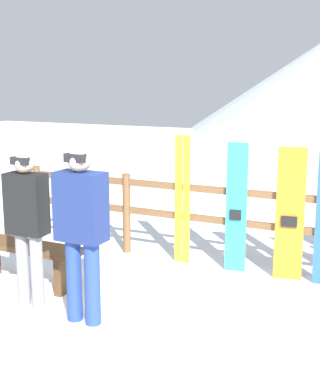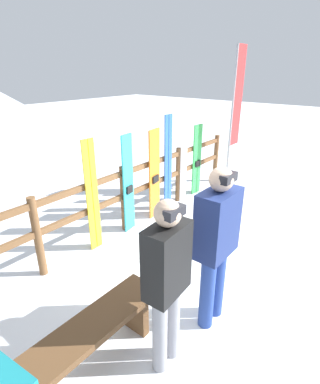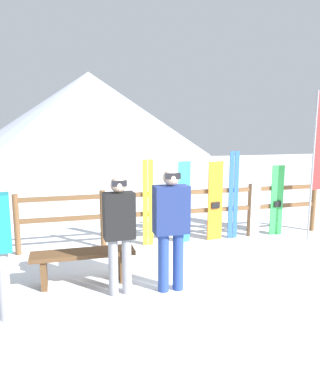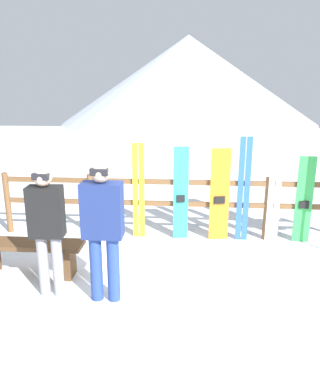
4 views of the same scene
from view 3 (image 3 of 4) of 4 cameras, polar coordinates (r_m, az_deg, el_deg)
name	(u,v)px [view 3 (image 3 of 4)]	position (r m, az deg, el deg)	size (l,w,h in m)	color
ground_plane	(213,273)	(5.83, 8.13, -12.18)	(40.00, 40.00, 0.00)	white
mountain_backdrop	(89,114)	(28.68, -10.73, 11.61)	(18.00, 18.00, 6.00)	#B2BCD1
fence	(180,209)	(7.11, 3.12, -2.57)	(5.96, 0.10, 1.06)	brown
bench	(83,260)	(5.41, -11.60, -10.06)	(1.43, 0.36, 0.48)	brown
person_navy	(171,222)	(4.93, 1.69, -4.58)	(0.46, 0.25, 1.65)	navy
person_black	(119,227)	(4.85, -6.23, -5.32)	(0.41, 0.24, 1.57)	gray
ski_pair_yellow	(148,203)	(6.85, -1.84, -1.68)	(0.20, 0.02, 1.60)	yellow
snowboard_cyan	(184,203)	(7.04, 3.69, -1.62)	(0.24, 0.08, 1.55)	#2DBFCC
snowboard_orange	(215,201)	(7.26, 8.41, -1.42)	(0.32, 0.09, 1.53)	orange
ski_pair_blue	(233,195)	(7.40, 11.12, -0.51)	(0.19, 0.02, 1.72)	blue
ski_pair_white	(256,197)	(7.64, 14.40, -0.77)	(0.19, 0.02, 1.60)	white
snowboard_green	(277,201)	(7.89, 17.39, -1.26)	(0.26, 0.06, 1.42)	green
rental_flag	(320,151)	(7.70, 23.15, 5.82)	(0.40, 0.04, 2.83)	#99999E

